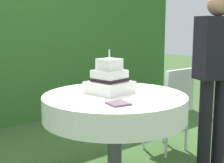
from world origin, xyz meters
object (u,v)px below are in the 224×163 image
at_px(cake_table, 115,108).
at_px(napkin_stack, 118,104).
at_px(standing_person, 215,70).
at_px(wedding_cake, 109,80).
at_px(serving_plate_far, 172,94).
at_px(garden_chair, 172,102).
at_px(serving_plate_near, 126,85).

xyz_separation_m(cake_table, napkin_stack, (-0.18, -0.26, 0.12)).
distance_m(napkin_stack, standing_person, 1.11).
xyz_separation_m(wedding_cake, napkin_stack, (-0.20, -0.36, -0.10)).
height_order(cake_table, wedding_cake, wedding_cake).
distance_m(wedding_cake, napkin_stack, 0.42).
distance_m(wedding_cake, serving_plate_far, 0.52).
distance_m(cake_table, garden_chair, 0.96).
bearing_deg(cake_table, standing_person, -17.86).
bearing_deg(garden_chair, standing_person, -91.46).
height_order(wedding_cake, standing_person, standing_person).
bearing_deg(standing_person, serving_plate_near, 136.33).
bearing_deg(standing_person, garden_chair, 88.54).
height_order(cake_table, serving_plate_near, serving_plate_near).
bearing_deg(napkin_stack, serving_plate_near, 44.17).
bearing_deg(standing_person, napkin_stack, 178.31).
height_order(garden_chair, standing_person, standing_person).
height_order(cake_table, serving_plate_far, serving_plate_far).
height_order(serving_plate_far, napkin_stack, napkin_stack).
bearing_deg(wedding_cake, cake_table, -101.84).
height_order(serving_plate_far, standing_person, standing_person).
relative_size(serving_plate_near, standing_person, 0.06).
relative_size(wedding_cake, garden_chair, 0.40).
bearing_deg(standing_person, serving_plate_far, 179.66).
bearing_deg(serving_plate_far, serving_plate_near, 90.57).
relative_size(serving_plate_far, garden_chair, 0.13).
distance_m(cake_table, wedding_cake, 0.23).
distance_m(serving_plate_far, garden_chair, 0.80).
xyz_separation_m(serving_plate_near, garden_chair, (0.59, -0.05, -0.24)).
bearing_deg(serving_plate_near, wedding_cake, -154.06).
distance_m(serving_plate_near, garden_chair, 0.64).
height_order(wedding_cake, serving_plate_far, wedding_cake).
relative_size(wedding_cake, serving_plate_far, 3.06).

